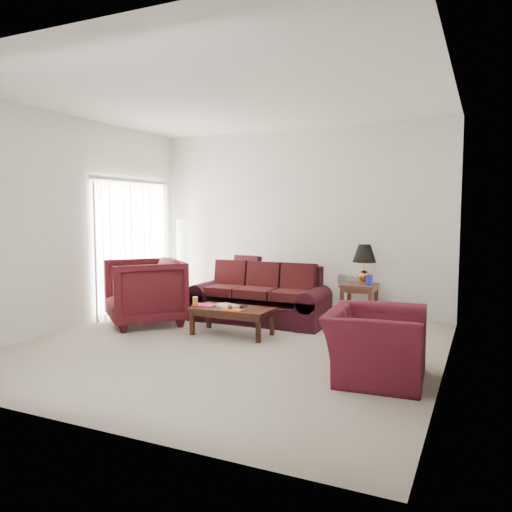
{
  "coord_description": "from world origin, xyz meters",
  "views": [
    {
      "loc": [
        2.85,
        -5.31,
        1.65
      ],
      "look_at": [
        0.0,
        0.85,
        1.05
      ],
      "focal_mm": 35.0,
      "sensor_mm": 36.0,
      "label": 1
    }
  ],
  "objects": [
    {
      "name": "clock",
      "position": [
        0.9,
        2.05,
        0.64
      ],
      "size": [
        0.16,
        0.08,
        0.15
      ],
      "primitive_type": "cube",
      "rotation": [
        0.0,
        0.0,
        -0.17
      ],
      "color": "silver",
      "rests_on": "end_table"
    },
    {
      "name": "sofa",
      "position": [
        -0.22,
        1.43,
        0.42
      ],
      "size": [
        2.11,
        1.05,
        0.84
      ],
      "primitive_type": null,
      "rotation": [
        0.0,
        0.0,
        0.08
      ],
      "color": "black",
      "rests_on": "ground"
    },
    {
      "name": "floor",
      "position": [
        0.0,
        0.0,
        0.0
      ],
      "size": [
        5.0,
        5.0,
        0.0
      ],
      "primitive_type": "plane",
      "color": "#BDB1A1",
      "rests_on": "ground"
    },
    {
      "name": "coffee_table",
      "position": [
        -0.21,
        0.54,
        0.19
      ],
      "size": [
        1.14,
        0.69,
        0.37
      ],
      "primitive_type": null,
      "rotation": [
        0.0,
        0.0,
        0.16
      ],
      "color": "black",
      "rests_on": "ground"
    },
    {
      "name": "armchair_left",
      "position": [
        -1.68,
        0.57,
        0.48
      ],
      "size": [
        1.48,
        1.48,
        0.97
      ],
      "primitive_type": "imported",
      "rotation": [
        0.0,
        0.0,
        -0.72
      ],
      "color": "#410F15",
      "rests_on": "ground"
    },
    {
      "name": "magazine_orange",
      "position": [
        -0.13,
        0.41,
        0.38
      ],
      "size": [
        0.28,
        0.21,
        0.02
      ],
      "primitive_type": "cube",
      "rotation": [
        0.0,
        0.0,
        0.01
      ],
      "color": "orange",
      "rests_on": "coffee_table"
    },
    {
      "name": "magazine_white",
      "position": [
        -0.33,
        0.6,
        0.38
      ],
      "size": [
        0.38,
        0.34,
        0.02
      ],
      "primitive_type": "cube",
      "rotation": [
        0.0,
        0.0,
        -0.43
      ],
      "color": "silver",
      "rests_on": "coffee_table"
    },
    {
      "name": "picture_frame",
      "position": [
        0.97,
        2.37,
        0.65
      ],
      "size": [
        0.17,
        0.2,
        0.06
      ],
      "primitive_type": "cube",
      "rotation": [
        1.36,
        0.0,
        -0.22
      ],
      "color": "silver",
      "rests_on": "end_table"
    },
    {
      "name": "remote_b",
      "position": [
        -0.03,
        0.52,
        0.4
      ],
      "size": [
        0.06,
        0.18,
        0.02
      ],
      "primitive_type": "cube",
      "rotation": [
        0.0,
        0.0,
        0.08
      ],
      "color": "black",
      "rests_on": "coffee_table"
    },
    {
      "name": "table_lamp",
      "position": [
        1.18,
        2.21,
        0.86
      ],
      "size": [
        0.44,
        0.44,
        0.59
      ],
      "primitive_type": null,
      "rotation": [
        0.0,
        0.0,
        -0.28
      ],
      "color": "#C37A3D",
      "rests_on": "end_table"
    },
    {
      "name": "armchair_right",
      "position": [
        1.89,
        -0.41,
        0.34
      ],
      "size": [
        1.0,
        1.12,
        0.69
      ],
      "primitive_type": "imported",
      "rotation": [
        0.0,
        0.0,
        1.64
      ],
      "color": "#47101B",
      "rests_on": "ground"
    },
    {
      "name": "end_table",
      "position": [
        1.13,
        2.15,
        0.28
      ],
      "size": [
        0.56,
        0.56,
        0.56
      ],
      "primitive_type": null,
      "rotation": [
        0.0,
        0.0,
        -0.09
      ],
      "color": "#493419",
      "rests_on": "ground"
    },
    {
      "name": "blinds",
      "position": [
        -2.42,
        1.3,
        1.08
      ],
      "size": [
        0.1,
        2.0,
        2.16
      ],
      "primitive_type": "cube",
      "color": "silver",
      "rests_on": "ground"
    },
    {
      "name": "magazine_red",
      "position": [
        -0.61,
        0.49,
        0.38
      ],
      "size": [
        0.32,
        0.25,
        0.02
      ],
      "primitive_type": "cube",
      "rotation": [
        0.0,
        0.0,
        0.09
      ],
      "color": "red",
      "rests_on": "coffee_table"
    },
    {
      "name": "throw_pillow",
      "position": [
        -0.71,
        2.01,
        0.7
      ],
      "size": [
        0.49,
        0.28,
        0.48
      ],
      "primitive_type": "cube",
      "rotation": [
        -0.21,
        0.0,
        -0.13
      ],
      "color": "black",
      "rests_on": "sofa"
    },
    {
      "name": "remote_a",
      "position": [
        -0.19,
        0.44,
        0.4
      ],
      "size": [
        0.13,
        0.17,
        0.02
      ],
      "primitive_type": "cube",
      "rotation": [
        0.0,
        0.0,
        0.55
      ],
      "color": "black",
      "rests_on": "coffee_table"
    },
    {
      "name": "floor_lamp",
      "position": [
        -2.02,
        2.12,
        0.77
      ],
      "size": [
        0.29,
        0.29,
        1.54
      ],
      "primitive_type": null,
      "rotation": [
        0.0,
        0.0,
        -0.17
      ],
      "color": "white",
      "rests_on": "ground"
    },
    {
      "name": "yellow_glass",
      "position": [
        -0.71,
        0.42,
        0.44
      ],
      "size": [
        0.09,
        0.09,
        0.13
      ],
      "primitive_type": "cylinder",
      "rotation": [
        0.0,
        0.0,
        0.22
      ],
      "color": "gold",
      "rests_on": "coffee_table"
    },
    {
      "name": "blue_canister",
      "position": [
        1.3,
        2.02,
        0.64
      ],
      "size": [
        0.12,
        0.12,
        0.16
      ],
      "primitive_type": "cylinder",
      "rotation": [
        0.0,
        0.0,
        -0.31
      ],
      "color": "#1D1CB9",
      "rests_on": "end_table"
    }
  ]
}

